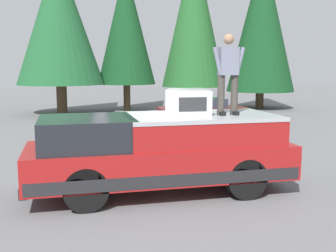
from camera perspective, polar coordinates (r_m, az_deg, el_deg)
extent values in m
plane|color=slate|center=(9.31, -6.41, -8.61)|extent=(90.00, 90.00, 0.00)
cube|color=maroon|center=(8.93, -1.12, -4.64)|extent=(2.00, 5.50, 0.70)
cube|color=#232326|center=(8.97, -1.11, -5.84)|extent=(2.01, 5.39, 0.24)
cube|color=black|center=(8.61, -11.00, -0.87)|extent=(1.84, 1.87, 0.60)
cube|color=maroon|center=(9.04, 4.32, -0.57)|extent=(1.92, 3.19, 0.52)
cube|color=#A8AAAF|center=(9.00, 4.34, 1.32)|extent=(1.94, 3.19, 0.08)
cube|color=#232326|center=(8.83, -18.55, -7.03)|extent=(1.96, 0.16, 0.20)
cube|color=#B2B5BA|center=(9.91, 14.32, -5.21)|extent=(1.96, 0.16, 0.20)
cylinder|color=black|center=(7.98, -11.12, -8.44)|extent=(0.30, 0.84, 0.84)
cylinder|color=black|center=(9.62, -11.59, -5.58)|extent=(0.30, 0.84, 0.84)
cylinder|color=black|center=(8.70, 10.52, -7.02)|extent=(0.30, 0.84, 0.84)
cylinder|color=black|center=(10.23, 6.62, -4.65)|extent=(0.30, 0.84, 0.84)
cube|color=silver|center=(8.81, 2.78, 3.15)|extent=(0.64, 0.84, 0.52)
cube|color=#2D2D30|center=(8.50, 3.40, 2.96)|extent=(0.01, 0.59, 0.29)
cube|color=#99999E|center=(8.79, 2.79, 4.97)|extent=(0.58, 0.76, 0.04)
cylinder|color=#423D38|center=(9.01, 9.01, 4.19)|extent=(0.15, 0.15, 0.84)
cube|color=black|center=(9.01, 9.05, 1.76)|extent=(0.26, 0.11, 0.08)
cylinder|color=#423D38|center=(8.90, 7.22, 4.18)|extent=(0.15, 0.15, 0.84)
cube|color=black|center=(8.90, 7.27, 1.72)|extent=(0.26, 0.11, 0.08)
cube|color=gray|center=(8.93, 8.21, 8.73)|extent=(0.24, 0.40, 0.58)
sphere|color=#A37A5B|center=(8.95, 8.27, 11.61)|extent=(0.22, 0.22, 0.22)
cylinder|color=gray|center=(9.00, 9.75, 8.69)|extent=(0.09, 0.23, 0.58)
cylinder|color=gray|center=(8.82, 6.79, 8.77)|extent=(0.09, 0.23, 0.58)
cube|color=maroon|center=(19.92, 4.68, 1.84)|extent=(1.64, 4.10, 0.50)
cube|color=#282D38|center=(19.91, 4.97, 3.16)|extent=(1.31, 1.89, 0.42)
cylinder|color=black|center=(18.89, 1.69, 0.97)|extent=(0.20, 0.62, 0.62)
cylinder|color=black|center=(20.27, 0.62, 1.47)|extent=(0.20, 0.62, 0.62)
cylinder|color=black|center=(19.71, 8.84, 1.18)|extent=(0.20, 0.62, 0.62)
cylinder|color=black|center=(21.04, 7.34, 1.64)|extent=(0.20, 0.62, 0.62)
cylinder|color=#4C3826|center=(27.29, 12.34, 3.50)|extent=(0.50, 0.50, 1.09)
cone|color=#14421E|center=(27.34, 12.66, 13.72)|extent=(4.20, 4.20, 8.65)
cylinder|color=#4C3826|center=(27.59, 3.44, 3.99)|extent=(0.49, 0.49, 1.34)
cone|color=#235B28|center=(27.71, 3.53, 14.86)|extent=(4.07, 4.07, 9.14)
cylinder|color=#4C3826|center=(25.50, -5.60, 3.91)|extent=(0.41, 0.41, 1.59)
cone|color=#14421E|center=(25.54, -5.74, 13.48)|extent=(3.44, 3.44, 6.93)
cylinder|color=#4C3826|center=(24.31, -14.24, 3.56)|extent=(0.57, 0.57, 1.65)
cone|color=#1E562D|center=(24.37, -14.61, 13.91)|extent=(4.78, 4.78, 7.14)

